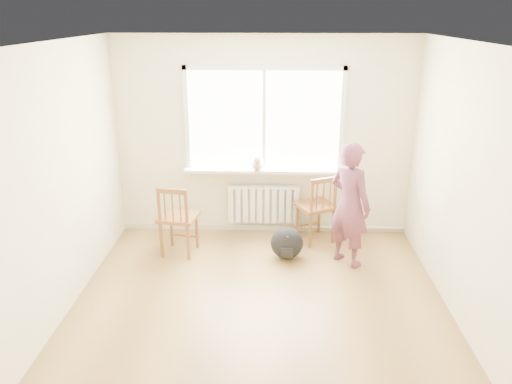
# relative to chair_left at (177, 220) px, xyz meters

# --- Properties ---
(floor) EXTENTS (4.50, 4.50, 0.00)m
(floor) POSITION_rel_chair_left_xyz_m (1.08, -1.45, -0.47)
(floor) COLOR #A07941
(floor) RESTS_ON ground
(ceiling) EXTENTS (4.50, 4.50, 0.00)m
(ceiling) POSITION_rel_chair_left_xyz_m (1.08, -1.45, 2.23)
(ceiling) COLOR white
(ceiling) RESTS_ON back_wall
(back_wall) EXTENTS (4.00, 0.01, 2.70)m
(back_wall) POSITION_rel_chair_left_xyz_m (1.08, 0.80, 0.88)
(back_wall) COLOR beige
(back_wall) RESTS_ON ground
(window) EXTENTS (2.12, 0.05, 1.42)m
(window) POSITION_rel_chair_left_xyz_m (1.08, 0.78, 1.19)
(window) COLOR white
(window) RESTS_ON back_wall
(windowsill) EXTENTS (2.15, 0.22, 0.04)m
(windowsill) POSITION_rel_chair_left_xyz_m (1.08, 0.69, 0.46)
(windowsill) COLOR white
(windowsill) RESTS_ON back_wall
(radiator) EXTENTS (1.00, 0.12, 0.55)m
(radiator) POSITION_rel_chair_left_xyz_m (1.08, 0.71, -0.04)
(radiator) COLOR white
(radiator) RESTS_ON back_wall
(heating_pipe) EXTENTS (1.40, 0.04, 0.04)m
(heating_pipe) POSITION_rel_chair_left_xyz_m (2.33, 0.74, -0.39)
(heating_pipe) COLOR silver
(heating_pipe) RESTS_ON back_wall
(baseboard) EXTENTS (4.00, 0.03, 0.08)m
(baseboard) POSITION_rel_chair_left_xyz_m (1.08, 0.79, -0.43)
(baseboard) COLOR beige
(baseboard) RESTS_ON ground
(chair_left) EXTENTS (0.53, 0.51, 0.94)m
(chair_left) POSITION_rel_chair_left_xyz_m (0.00, 0.00, 0.00)
(chair_left) COLOR brown
(chair_left) RESTS_ON floor
(chair_right) EXTENTS (0.62, 0.61, 0.95)m
(chair_right) POSITION_rel_chair_left_xyz_m (1.81, 0.44, 0.01)
(chair_right) COLOR brown
(chair_right) RESTS_ON floor
(person) EXTENTS (0.66, 0.66, 1.54)m
(person) POSITION_rel_chair_left_xyz_m (2.13, -0.14, 0.30)
(person) COLOR #AD394D
(person) RESTS_ON floor
(cat) EXTENTS (0.16, 0.37, 0.25)m
(cat) POSITION_rel_chair_left_xyz_m (0.99, 0.61, 0.57)
(cat) COLOR beige
(cat) RESTS_ON windowsill
(backpack) EXTENTS (0.42, 0.32, 0.41)m
(backpack) POSITION_rel_chair_left_xyz_m (1.39, -0.05, -0.27)
(backpack) COLOR black
(backpack) RESTS_ON floor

